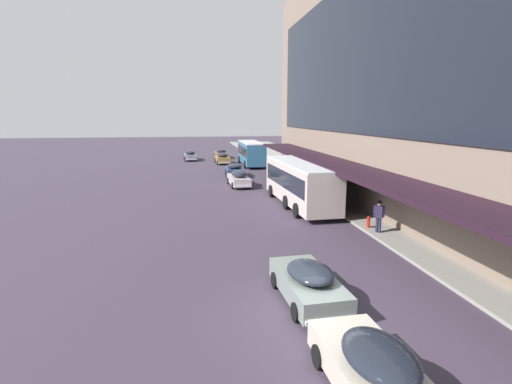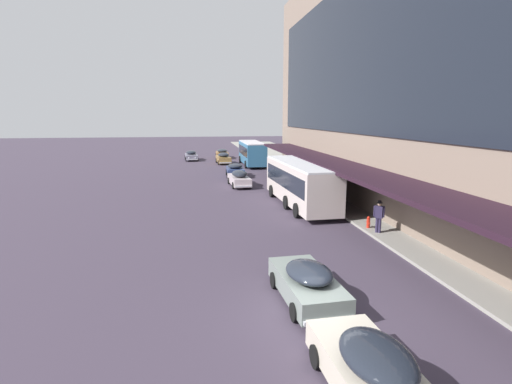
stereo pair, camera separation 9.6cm
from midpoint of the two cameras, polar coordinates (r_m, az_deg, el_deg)
The scene contains 12 objects.
ground at distance 14.06m, azimuth 8.42°, elevation -17.77°, with size 240.00×240.00×0.00m, color #403646.
transit_bus_kerbside_front at distance 29.98m, azimuth 6.38°, elevation 1.54°, with size 3.11×11.05×3.30m.
transit_bus_kerbside_rear at distance 54.70m, azimuth -0.53°, elevation 5.74°, with size 2.78×9.77×3.20m.
sedan_second_near at distance 62.06m, azimuth -9.19°, elevation 5.18°, with size 2.07×4.90×1.47m.
sedan_lead_mid at distance 57.02m, azimuth -4.64°, elevation 4.84°, with size 2.02×4.70×1.58m.
sedan_trailing_near at distance 15.01m, azimuth 7.49°, elevation -12.69°, with size 2.11×4.61×1.48m.
sedan_trailing_mid at distance 38.48m, azimuth -2.34°, elevation 1.96°, with size 1.96×4.82×1.56m.
sedan_lead_near at distance 44.73m, azimuth -2.94°, elevation 3.16°, with size 2.10×4.32×1.46m.
sedan_oncoming_rear at distance 10.73m, azimuth 16.61°, elevation -23.25°, with size 2.08×4.71×1.58m.
sedan_far_back at distance 64.57m, azimuth -4.81°, elevation 5.51°, with size 2.02×4.84×1.49m.
pedestrian_at_kerb at distance 23.67m, azimuth 17.26°, elevation -3.15°, with size 0.52×0.43×1.86m.
fire_hydrant at distance 24.69m, azimuth 15.86°, elevation -4.15°, with size 0.20×0.40×0.70m.
Camera 2 is at (-3.82, -11.74, 6.71)m, focal length 28.00 mm.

